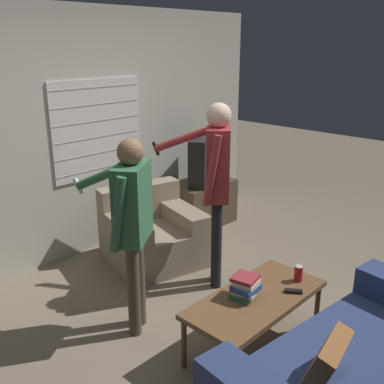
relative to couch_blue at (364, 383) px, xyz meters
name	(u,v)px	position (x,y,z in m)	size (l,w,h in m)	color
ground_plane	(228,323)	(0.25, 1.22, -0.31)	(16.00, 16.00, 0.00)	#7F705B
wall_back	(79,136)	(0.26, 3.25, 0.96)	(5.20, 0.08, 2.55)	#BCB7A8
couch_blue	(364,383)	(0.00, 0.00, 0.00)	(1.86, 1.07, 0.81)	navy
armchair_beige	(152,234)	(0.58, 2.52, -0.02)	(1.07, 1.04, 0.76)	gray
coffee_table	(256,301)	(0.16, 0.89, 0.08)	(1.13, 0.52, 0.43)	brown
tv_stand	(201,203)	(1.67, 2.82, -0.04)	(0.81, 0.51, 0.55)	#4C3D2D
tv	(201,160)	(1.66, 2.83, 0.52)	(0.66, 0.51, 0.56)	black
person_left_standing	(132,215)	(-0.30, 1.72, 0.66)	(0.50, 0.78, 1.55)	#4C4233
person_right_standing	(216,174)	(0.67, 1.74, 0.77)	(0.46, 0.80, 1.71)	black
book_stack	(246,287)	(0.10, 0.95, 0.20)	(0.23, 0.21, 0.17)	#33754C
soda_can	(298,274)	(0.57, 0.80, 0.18)	(0.07, 0.07, 0.13)	red
spare_remote	(293,291)	(0.40, 0.73, 0.13)	(0.11, 0.13, 0.02)	black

